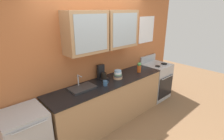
{
  "coord_description": "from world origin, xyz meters",
  "views": [
    {
      "loc": [
        -2.1,
        -2.37,
        2.27
      ],
      "look_at": [
        0.07,
        0.0,
        1.13
      ],
      "focal_mm": 28.06,
      "sensor_mm": 36.0,
      "label": 1
    }
  ],
  "objects_px": {
    "stove_range": "(156,81)",
    "sink_faucet": "(82,88)",
    "cup_near_sink": "(105,83)",
    "vase": "(139,67)",
    "coffee_maker": "(102,74)",
    "dishwasher": "(27,140)",
    "bowl_stack": "(118,75)"
  },
  "relations": [
    {
      "from": "stove_range",
      "to": "sink_faucet",
      "type": "distance_m",
      "value": 2.27
    },
    {
      "from": "cup_near_sink",
      "to": "vase",
      "type": "bearing_deg",
      "value": 2.25
    },
    {
      "from": "stove_range",
      "to": "coffee_maker",
      "type": "distance_m",
      "value": 1.76
    },
    {
      "from": "sink_faucet",
      "to": "dishwasher",
      "type": "distance_m",
      "value": 1.15
    },
    {
      "from": "cup_near_sink",
      "to": "coffee_maker",
      "type": "bearing_deg",
      "value": 60.44
    },
    {
      "from": "sink_faucet",
      "to": "bowl_stack",
      "type": "bearing_deg",
      "value": -6.13
    },
    {
      "from": "bowl_stack",
      "to": "dishwasher",
      "type": "bearing_deg",
      "value": 179.92
    },
    {
      "from": "vase",
      "to": "dishwasher",
      "type": "bearing_deg",
      "value": 178.73
    },
    {
      "from": "vase",
      "to": "cup_near_sink",
      "type": "bearing_deg",
      "value": -177.75
    },
    {
      "from": "sink_faucet",
      "to": "cup_near_sink",
      "type": "xyz_separation_m",
      "value": [
        0.39,
        -0.18,
        0.03
      ]
    },
    {
      "from": "stove_range",
      "to": "bowl_stack",
      "type": "bearing_deg",
      "value": -179.72
    },
    {
      "from": "stove_range",
      "to": "dishwasher",
      "type": "bearing_deg",
      "value": -179.93
    },
    {
      "from": "bowl_stack",
      "to": "coffee_maker",
      "type": "bearing_deg",
      "value": 141.07
    },
    {
      "from": "bowl_stack",
      "to": "dishwasher",
      "type": "distance_m",
      "value": 1.93
    },
    {
      "from": "cup_near_sink",
      "to": "coffee_maker",
      "type": "distance_m",
      "value": 0.34
    },
    {
      "from": "bowl_stack",
      "to": "cup_near_sink",
      "type": "relative_size",
      "value": 1.56
    },
    {
      "from": "stove_range",
      "to": "cup_near_sink",
      "type": "xyz_separation_m",
      "value": [
        -1.82,
        -0.1,
        0.5
      ]
    },
    {
      "from": "bowl_stack",
      "to": "dishwasher",
      "type": "relative_size",
      "value": 0.2
    },
    {
      "from": "sink_faucet",
      "to": "vase",
      "type": "bearing_deg",
      "value": -5.56
    },
    {
      "from": "sink_faucet",
      "to": "coffee_maker",
      "type": "height_order",
      "value": "coffee_maker"
    },
    {
      "from": "vase",
      "to": "cup_near_sink",
      "type": "relative_size",
      "value": 1.92
    },
    {
      "from": "sink_faucet",
      "to": "bowl_stack",
      "type": "relative_size",
      "value": 2.49
    },
    {
      "from": "stove_range",
      "to": "vase",
      "type": "height_order",
      "value": "vase"
    },
    {
      "from": "sink_faucet",
      "to": "vase",
      "type": "xyz_separation_m",
      "value": [
        1.42,
        -0.14,
        0.09
      ]
    },
    {
      "from": "bowl_stack",
      "to": "cup_near_sink",
      "type": "bearing_deg",
      "value": -167.46
    },
    {
      "from": "bowl_stack",
      "to": "coffee_maker",
      "type": "distance_m",
      "value": 0.32
    },
    {
      "from": "sink_faucet",
      "to": "cup_near_sink",
      "type": "height_order",
      "value": "sink_faucet"
    },
    {
      "from": "vase",
      "to": "cup_near_sink",
      "type": "distance_m",
      "value": 1.03
    },
    {
      "from": "sink_faucet",
      "to": "bowl_stack",
      "type": "height_order",
      "value": "sink_faucet"
    },
    {
      "from": "sink_faucet",
      "to": "bowl_stack",
      "type": "distance_m",
      "value": 0.81
    },
    {
      "from": "coffee_maker",
      "to": "vase",
      "type": "bearing_deg",
      "value": -16.3
    },
    {
      "from": "dishwasher",
      "to": "coffee_maker",
      "type": "xyz_separation_m",
      "value": [
        1.6,
        0.2,
        0.57
      ]
    }
  ]
}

